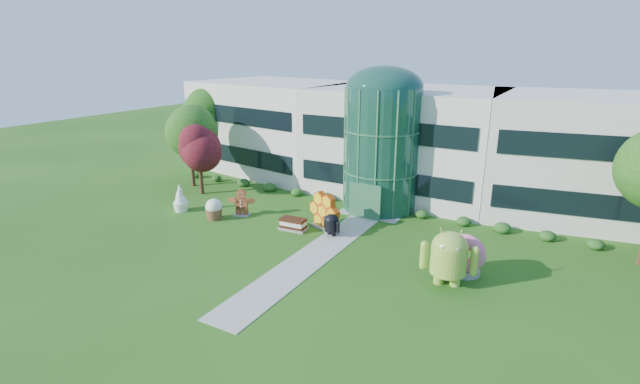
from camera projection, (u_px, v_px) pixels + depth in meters
The scene contains 14 objects.
ground at pixel (304, 263), 28.62m from camera, with size 140.00×140.00×0.00m, color #215114.
building at pixel (407, 140), 42.17m from camera, with size 46.00×15.00×9.30m, color beige, non-canonical shape.
atrium at pixel (382, 150), 37.12m from camera, with size 6.00×6.00×9.80m, color #194738.
walkway at pixel (320, 251), 30.27m from camera, with size 2.40×20.00×0.04m, color #9E9E93.
tree_red at pixel (200, 162), 41.26m from camera, with size 4.00×4.00×6.00m, color #3F0C14, non-canonical shape.
trees_backdrop at pixel (386, 156), 38.16m from camera, with size 52.00×8.00×8.40m, color #214812, non-canonical shape.
android_green at pixel (449, 254), 25.47m from camera, with size 3.26×2.17×3.69m, color #91B53A, non-canonical shape.
android_black at pixel (332, 223), 32.48m from camera, with size 1.65×1.11×1.88m, color black, non-canonical shape.
donut at pixel (465, 253), 26.97m from camera, with size 2.43×1.17×2.52m, color #EE5A91, non-canonical shape.
gingerbread at pixel (241, 202), 36.35m from camera, with size 2.40×0.92×2.22m, color brown, non-canonical shape.
ice_cream_sandwich at pixel (293, 224), 33.65m from camera, with size 2.02×1.01×0.90m, color black, non-canonical shape.
honeycomb at pixel (324, 212), 33.79m from camera, with size 3.13×1.12×2.46m, color yellow, non-canonical shape.
froyo at pixel (180, 198), 37.39m from camera, with size 1.29×1.29×2.22m, color white, non-canonical shape.
cupcake at pixel (214, 209), 35.68m from camera, with size 1.37×1.37×1.64m, color white, non-canonical shape.
Camera 1 is at (13.69, -22.14, 12.71)m, focal length 26.00 mm.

